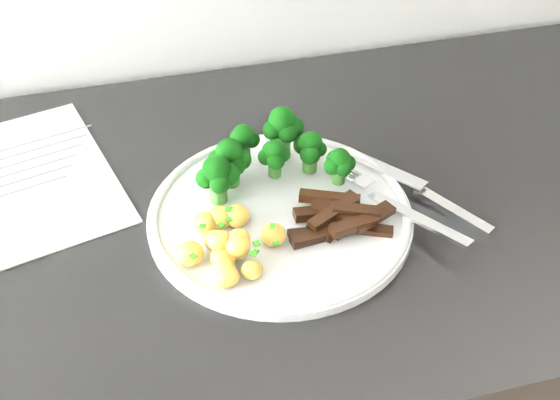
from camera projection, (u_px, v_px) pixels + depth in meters
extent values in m
cube|color=white|center=(26.00, 180.00, 0.88)|extent=(0.26, 0.32, 0.00)
cube|color=slate|center=(43.00, 139.00, 0.95)|extent=(0.13, 0.04, 0.00)
cube|color=slate|center=(39.00, 148.00, 0.93)|extent=(0.12, 0.03, 0.00)
cube|color=slate|center=(35.00, 158.00, 0.92)|extent=(0.12, 0.03, 0.00)
cube|color=slate|center=(31.00, 168.00, 0.90)|extent=(0.12, 0.03, 0.00)
cube|color=slate|center=(26.00, 179.00, 0.88)|extent=(0.11, 0.03, 0.00)
cube|color=slate|center=(22.00, 190.00, 0.87)|extent=(0.11, 0.03, 0.00)
cylinder|color=white|center=(280.00, 216.00, 0.83)|extent=(0.31, 0.31, 0.01)
torus|color=white|center=(280.00, 212.00, 0.82)|extent=(0.30, 0.30, 0.01)
cylinder|color=#336522|center=(275.00, 167.00, 0.85)|extent=(0.02, 0.02, 0.02)
sphere|color=black|center=(283.00, 154.00, 0.84)|extent=(0.02, 0.02, 0.02)
sphere|color=black|center=(271.00, 151.00, 0.85)|extent=(0.02, 0.02, 0.02)
sphere|color=black|center=(266.00, 157.00, 0.84)|extent=(0.02, 0.02, 0.02)
sphere|color=black|center=(276.00, 161.00, 0.83)|extent=(0.02, 0.02, 0.02)
sphere|color=black|center=(275.00, 150.00, 0.84)|extent=(0.03, 0.03, 0.03)
cylinder|color=#336522|center=(310.00, 162.00, 0.87)|extent=(0.02, 0.02, 0.02)
sphere|color=black|center=(319.00, 149.00, 0.86)|extent=(0.02, 0.02, 0.02)
sphere|color=black|center=(304.00, 145.00, 0.87)|extent=(0.03, 0.03, 0.03)
sphere|color=black|center=(310.00, 154.00, 0.85)|extent=(0.02, 0.02, 0.02)
sphere|color=black|center=(310.00, 143.00, 0.86)|extent=(0.03, 0.03, 0.03)
cylinder|color=#336522|center=(231.00, 174.00, 0.85)|extent=(0.02, 0.02, 0.03)
sphere|color=black|center=(241.00, 160.00, 0.84)|extent=(0.02, 0.02, 0.02)
sphere|color=black|center=(225.00, 154.00, 0.85)|extent=(0.02, 0.02, 0.02)
sphere|color=black|center=(219.00, 161.00, 0.84)|extent=(0.03, 0.03, 0.03)
sphere|color=black|center=(235.00, 166.00, 0.83)|extent=(0.02, 0.02, 0.02)
sphere|color=black|center=(230.00, 152.00, 0.83)|extent=(0.03, 0.03, 0.03)
cylinder|color=#336522|center=(282.00, 142.00, 0.89)|extent=(0.02, 0.02, 0.03)
sphere|color=black|center=(293.00, 127.00, 0.87)|extent=(0.03, 0.03, 0.03)
sphere|color=black|center=(281.00, 120.00, 0.88)|extent=(0.03, 0.03, 0.03)
sphere|color=black|center=(272.00, 130.00, 0.87)|extent=(0.02, 0.02, 0.02)
sphere|color=black|center=(288.00, 133.00, 0.86)|extent=(0.02, 0.02, 0.02)
sphere|color=black|center=(282.00, 120.00, 0.86)|extent=(0.03, 0.03, 0.03)
cylinder|color=#336522|center=(244.00, 151.00, 0.88)|extent=(0.02, 0.02, 0.02)
sphere|color=black|center=(252.00, 140.00, 0.87)|extent=(0.02, 0.02, 0.02)
sphere|color=black|center=(238.00, 137.00, 0.87)|extent=(0.02, 0.02, 0.02)
sphere|color=black|center=(239.00, 145.00, 0.86)|extent=(0.02, 0.02, 0.02)
sphere|color=black|center=(243.00, 134.00, 0.86)|extent=(0.03, 0.03, 0.03)
cylinder|color=#336522|center=(339.00, 175.00, 0.86)|extent=(0.02, 0.02, 0.02)
sphere|color=black|center=(348.00, 163.00, 0.85)|extent=(0.02, 0.02, 0.02)
sphere|color=black|center=(335.00, 159.00, 0.85)|extent=(0.02, 0.02, 0.02)
sphere|color=black|center=(333.00, 166.00, 0.84)|extent=(0.02, 0.02, 0.02)
sphere|color=black|center=(343.00, 169.00, 0.84)|extent=(0.02, 0.02, 0.02)
sphere|color=black|center=(340.00, 159.00, 0.84)|extent=(0.03, 0.03, 0.03)
cylinder|color=#336522|center=(218.00, 191.00, 0.83)|extent=(0.02, 0.02, 0.03)
sphere|color=black|center=(228.00, 175.00, 0.82)|extent=(0.03, 0.03, 0.03)
sphere|color=black|center=(218.00, 170.00, 0.83)|extent=(0.02, 0.02, 0.02)
sphere|color=black|center=(206.00, 178.00, 0.81)|extent=(0.02, 0.02, 0.02)
sphere|color=black|center=(220.00, 184.00, 0.81)|extent=(0.02, 0.02, 0.02)
sphere|color=black|center=(217.00, 169.00, 0.81)|extent=(0.03, 0.03, 0.03)
ellipsoid|color=#FED35A|center=(223.00, 259.00, 0.75)|extent=(0.03, 0.02, 0.02)
ellipsoid|color=#FED35A|center=(222.00, 257.00, 0.75)|extent=(0.03, 0.03, 0.02)
ellipsoid|color=#FED35A|center=(237.00, 248.00, 0.76)|extent=(0.03, 0.03, 0.03)
ellipsoid|color=#FED35A|center=(225.00, 267.00, 0.75)|extent=(0.02, 0.02, 0.02)
ellipsoid|color=#FED35A|center=(205.00, 223.00, 0.79)|extent=(0.03, 0.03, 0.02)
ellipsoid|color=#FED35A|center=(236.00, 247.00, 0.76)|extent=(0.03, 0.03, 0.03)
ellipsoid|color=#FED35A|center=(221.00, 217.00, 0.80)|extent=(0.03, 0.03, 0.03)
ellipsoid|color=#FED35A|center=(216.00, 240.00, 0.78)|extent=(0.03, 0.03, 0.02)
ellipsoid|color=#FED35A|center=(273.00, 235.00, 0.78)|extent=(0.03, 0.03, 0.03)
ellipsoid|color=#FED35A|center=(227.00, 277.00, 0.73)|extent=(0.03, 0.02, 0.02)
ellipsoid|color=#FED35A|center=(219.00, 240.00, 0.75)|extent=(0.03, 0.02, 0.02)
ellipsoid|color=#FED35A|center=(238.00, 246.00, 0.75)|extent=(0.03, 0.02, 0.02)
ellipsoid|color=#FED35A|center=(238.00, 239.00, 0.75)|extent=(0.03, 0.02, 0.02)
ellipsoid|color=#FED35A|center=(252.00, 270.00, 0.74)|extent=(0.02, 0.02, 0.02)
ellipsoid|color=#FED35A|center=(237.00, 216.00, 0.80)|extent=(0.03, 0.03, 0.03)
ellipsoid|color=#FED35A|center=(190.00, 253.00, 0.76)|extent=(0.03, 0.03, 0.03)
cube|color=#276D13|center=(228.00, 237.00, 0.75)|extent=(0.01, 0.01, 0.00)
cube|color=#276D13|center=(255.00, 252.00, 0.73)|extent=(0.01, 0.01, 0.00)
cube|color=#276D13|center=(222.00, 225.00, 0.77)|extent=(0.01, 0.01, 0.00)
cube|color=#276D13|center=(253.00, 254.00, 0.73)|extent=(0.01, 0.01, 0.00)
cube|color=#276D13|center=(233.00, 233.00, 0.75)|extent=(0.01, 0.01, 0.00)
cube|color=#276D13|center=(235.00, 234.00, 0.75)|extent=(0.01, 0.01, 0.00)
cube|color=#276D13|center=(229.00, 210.00, 0.77)|extent=(0.01, 0.01, 0.00)
cube|color=#276D13|center=(273.00, 226.00, 0.76)|extent=(0.01, 0.01, 0.00)
cube|color=#276D13|center=(229.00, 219.00, 0.77)|extent=(0.01, 0.01, 0.00)
cube|color=#276D13|center=(229.00, 209.00, 0.78)|extent=(0.01, 0.01, 0.00)
cube|color=#276D13|center=(257.00, 243.00, 0.73)|extent=(0.01, 0.01, 0.00)
cube|color=#276D13|center=(276.00, 243.00, 0.74)|extent=(0.01, 0.01, 0.00)
cube|color=#276D13|center=(193.00, 256.00, 0.73)|extent=(0.01, 0.01, 0.00)
cube|color=#276D13|center=(202.00, 226.00, 0.76)|extent=(0.01, 0.01, 0.00)
cube|color=black|center=(319.00, 235.00, 0.79)|extent=(0.07, 0.02, 0.01)
cube|color=black|center=(347.00, 221.00, 0.80)|extent=(0.05, 0.04, 0.02)
cube|color=black|center=(339.00, 221.00, 0.80)|extent=(0.06, 0.05, 0.02)
cube|color=black|center=(315.00, 233.00, 0.79)|extent=(0.06, 0.02, 0.01)
cube|color=black|center=(322.00, 212.00, 0.82)|extent=(0.07, 0.02, 0.02)
cube|color=black|center=(370.00, 229.00, 0.80)|extent=(0.05, 0.03, 0.01)
cube|color=black|center=(330.00, 225.00, 0.80)|extent=(0.06, 0.03, 0.01)
cube|color=black|center=(330.00, 198.00, 0.82)|extent=(0.07, 0.04, 0.01)
cube|color=black|center=(333.00, 213.00, 0.80)|extent=(0.06, 0.04, 0.01)
cube|color=black|center=(356.00, 211.00, 0.80)|extent=(0.06, 0.03, 0.01)
cube|color=black|center=(353.00, 226.00, 0.78)|extent=(0.06, 0.03, 0.01)
cube|color=black|center=(373.00, 217.00, 0.80)|extent=(0.06, 0.04, 0.01)
cube|color=black|center=(339.00, 205.00, 0.81)|extent=(0.05, 0.04, 0.01)
cube|color=black|center=(335.00, 213.00, 0.80)|extent=(0.05, 0.06, 0.01)
cube|color=silver|center=(418.00, 218.00, 0.81)|extent=(0.08, 0.13, 0.02)
cube|color=silver|center=(361.00, 180.00, 0.85)|extent=(0.03, 0.04, 0.01)
cylinder|color=silver|center=(347.00, 166.00, 0.87)|extent=(0.03, 0.04, 0.00)
cylinder|color=silver|center=(344.00, 168.00, 0.87)|extent=(0.03, 0.04, 0.00)
cylinder|color=silver|center=(341.00, 170.00, 0.87)|extent=(0.03, 0.04, 0.00)
cylinder|color=silver|center=(338.00, 172.00, 0.86)|extent=(0.03, 0.04, 0.00)
cube|color=silver|center=(382.00, 168.00, 0.88)|extent=(0.08, 0.11, 0.01)
cube|color=silver|center=(453.00, 211.00, 0.83)|extent=(0.07, 0.09, 0.02)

